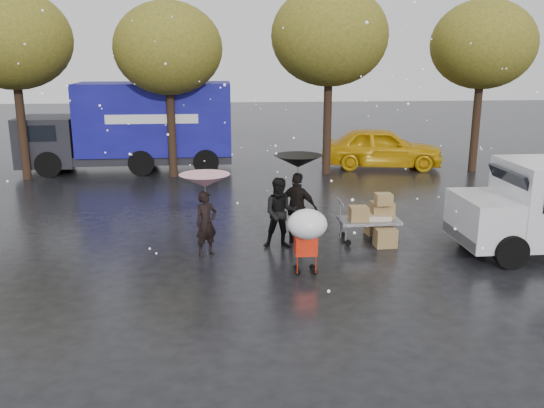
{
  "coord_description": "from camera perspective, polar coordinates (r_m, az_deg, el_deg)",
  "views": [
    {
      "loc": [
        -1.65,
        -12.14,
        4.6
      ],
      "look_at": [
        -0.47,
        1.0,
        1.15
      ],
      "focal_mm": 38.0,
      "sensor_mm": 36.0,
      "label": 1
    }
  ],
  "objects": [
    {
      "name": "umbrella_black",
      "position": [
        13.98,
        2.61,
        4.25
      ],
      "size": [
        1.19,
        1.19,
        2.23
      ],
      "color": "#4C4C4C",
      "rests_on": "ground"
    },
    {
      "name": "shopping_cart",
      "position": [
        12.11,
        3.49,
        -2.35
      ],
      "size": [
        0.84,
        0.84,
        1.46
      ],
      "color": "red",
      "rests_on": "ground"
    },
    {
      "name": "blue_truck",
      "position": [
        23.91,
        -13.44,
        7.43
      ],
      "size": [
        8.3,
        2.6,
        3.5
      ],
      "color": "#0D0C61",
      "rests_on": "ground"
    },
    {
      "name": "ground",
      "position": [
        13.09,
        2.46,
        -5.94
      ],
      "size": [
        90.0,
        90.0,
        0.0
      ],
      "primitive_type": "plane",
      "color": "black",
      "rests_on": "ground"
    },
    {
      "name": "box_ground_near",
      "position": [
        14.42,
        11.16,
        -3.27
      ],
      "size": [
        0.53,
        0.43,
        0.46
      ],
      "primitive_type": "cube",
      "rotation": [
        0.0,
        0.0,
        0.04
      ],
      "color": "olive",
      "rests_on": "ground"
    },
    {
      "name": "person_middle",
      "position": [
        13.91,
        0.86,
        -0.91
      ],
      "size": [
        0.88,
        0.7,
        1.74
      ],
      "primitive_type": "imported",
      "rotation": [
        0.0,
        0.0,
        -0.05
      ],
      "color": "black",
      "rests_on": "ground"
    },
    {
      "name": "yellow_taxi",
      "position": [
        24.36,
        10.8,
        5.52
      ],
      "size": [
        5.21,
        2.81,
        1.68
      ],
      "primitive_type": "imported",
      "rotation": [
        0.0,
        0.0,
        1.4
      ],
      "color": "#D79C0B",
      "rests_on": "ground"
    },
    {
      "name": "vendor_cart",
      "position": [
        14.62,
        9.95,
        -0.94
      ],
      "size": [
        1.52,
        0.8,
        1.27
      ],
      "color": "slate",
      "rests_on": "ground"
    },
    {
      "name": "tree_row",
      "position": [
        22.18,
        -2.15,
        15.74
      ],
      "size": [
        21.6,
        4.4,
        7.12
      ],
      "color": "black",
      "rests_on": "ground"
    },
    {
      "name": "umbrella_pink",
      "position": [
        13.25,
        -6.68,
        2.31
      ],
      "size": [
        1.17,
        1.17,
        1.94
      ],
      "color": "#4C4C4C",
      "rests_on": "ground"
    },
    {
      "name": "box_ground_far",
      "position": [
        15.37,
        10.18,
        -2.27
      ],
      "size": [
        0.55,
        0.47,
        0.38
      ],
      "primitive_type": "cube",
      "rotation": [
        0.0,
        0.0,
        0.21
      ],
      "color": "olive",
      "rests_on": "ground"
    },
    {
      "name": "person_black",
      "position": [
        14.24,
        2.55,
        -0.43
      ],
      "size": [
        1.12,
        0.93,
        1.79
      ],
      "primitive_type": "imported",
      "rotation": [
        0.0,
        0.0,
        2.59
      ],
      "color": "black",
      "rests_on": "ground"
    },
    {
      "name": "person_pink",
      "position": [
        13.5,
        -6.55,
        -1.92
      ],
      "size": [
        0.67,
        0.62,
        1.54
      ],
      "primitive_type": "imported",
      "rotation": [
        0.0,
        0.0,
        0.58
      ],
      "color": "black",
      "rests_on": "ground"
    }
  ]
}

